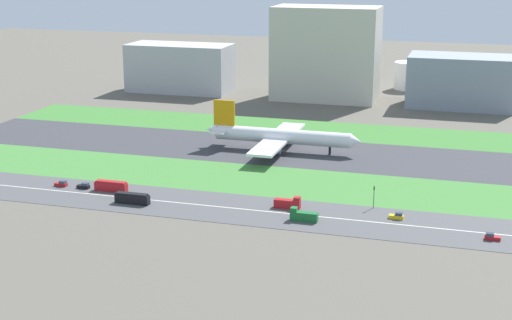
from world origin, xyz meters
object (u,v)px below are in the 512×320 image
at_px(office_tower, 461,81).
at_px(car_2, 492,237).
at_px(fuel_tank_west, 303,70).
at_px(fuel_tank_centre, 349,76).
at_px(truck_1, 288,203).
at_px(bus_0, 132,198).
at_px(car_0, 397,216).
at_px(car_5, 84,186).
at_px(truck_0, 303,216).
at_px(terminal_building, 180,68).
at_px(fuel_tank_east, 409,76).
at_px(airliner, 279,136).
at_px(bus_1, 111,186).
at_px(car_1, 61,184).
at_px(hangar_building, 326,54).
at_px(traffic_light, 374,195).

bearing_deg(office_tower, car_2, -85.26).
bearing_deg(fuel_tank_west, fuel_tank_centre, 0.00).
xyz_separation_m(truck_1, bus_0, (-49.56, -10.00, 0.15)).
distance_m(car_0, car_5, 107.06).
distance_m(car_2, fuel_tank_west, 261.44).
bearing_deg(truck_1, fuel_tank_centre, 95.00).
relative_size(office_tower, fuel_tank_west, 2.45).
relative_size(truck_0, terminal_building, 0.14).
distance_m(car_0, fuel_tank_east, 227.86).
xyz_separation_m(airliner, bus_1, (-41.06, -68.00, -4.41)).
xyz_separation_m(car_0, bus_0, (-83.94, -10.00, 0.90)).
height_order(airliner, office_tower, office_tower).
distance_m(car_0, bus_0, 84.54).
bearing_deg(bus_1, car_1, 180.00).
distance_m(truck_1, bus_1, 62.28).
relative_size(car_2, car_5, 1.00).
height_order(truck_1, fuel_tank_west, fuel_tank_west).
bearing_deg(truck_0, bus_1, -8.18).
bearing_deg(truck_0, terminal_building, -58.51).
height_order(truck_1, office_tower, office_tower).
distance_m(truck_0, fuel_tank_east, 237.24).
height_order(car_2, terminal_building, terminal_building).
distance_m(bus_1, terminal_building, 188.61).
xyz_separation_m(car_2, car_5, (-134.90, 10.00, 0.00)).
height_order(car_5, office_tower, office_tower).
bearing_deg(truck_1, terminal_building, 121.23).
xyz_separation_m(office_tower, fuel_tank_centre, (-66.17, 45.00, -7.23)).
xyz_separation_m(car_1, hangar_building, (56.15, 182.00, 24.20)).
bearing_deg(car_0, hangar_building, 108.14).
distance_m(traffic_light, fuel_tank_east, 219.27).
distance_m(traffic_light, office_tower, 175.41).
xyz_separation_m(bus_0, car_2, (111.78, 0.00, -0.90)).
relative_size(terminal_building, fuel_tank_east, 3.29).
bearing_deg(car_5, fuel_tank_east, 68.67).
relative_size(bus_1, fuel_tank_centre, 0.51).
bearing_deg(car_1, car_2, -3.98).
bearing_deg(fuel_tank_east, truck_1, -94.02).
distance_m(terminal_building, office_tower, 156.64).
height_order(truck_1, traffic_light, traffic_light).
bearing_deg(bus_0, fuel_tank_west, -90.40).
distance_m(fuel_tank_centre, fuel_tank_east, 35.87).
xyz_separation_m(truck_0, hangar_building, (-32.51, 192.00, 23.46)).
relative_size(truck_1, car_1, 1.91).
bearing_deg(car_5, terminal_building, 101.69).
distance_m(truck_1, truck_0, 12.36).
bearing_deg(fuel_tank_west, car_5, -96.23).
height_order(bus_0, terminal_building, terminal_building).
relative_size(airliner, car_0, 14.77).
bearing_deg(office_tower, terminal_building, 180.00).
bearing_deg(fuel_tank_east, bus_0, -105.45).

